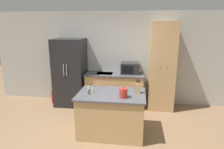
{
  "coord_description": "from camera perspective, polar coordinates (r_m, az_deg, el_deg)",
  "views": [
    {
      "loc": [
        0.67,
        -3.3,
        2.26
      ],
      "look_at": [
        0.03,
        1.4,
        1.05
      ],
      "focal_mm": 32.0,
      "sensor_mm": 36.0,
      "label": 1
    }
  ],
  "objects": [
    {
      "name": "knife_block",
      "position": [
        4.1,
        7.42,
        -3.84
      ],
      "size": [
        0.09,
        0.09,
        0.29
      ],
      "color": "tan",
      "rests_on": "kitchen_island"
    },
    {
      "name": "fire_extinguisher",
      "position": [
        6.14,
        -16.35,
        -5.98
      ],
      "size": [
        0.13,
        0.13,
        0.43
      ],
      "color": "red",
      "rests_on": "ground_plane"
    },
    {
      "name": "spice_bottle_tall_dark",
      "position": [
        4.23,
        -6.7,
        -4.09
      ],
      "size": [
        0.04,
        0.04,
        0.11
      ],
      "color": "beige",
      "rests_on": "kitchen_island"
    },
    {
      "name": "spice_bottle_short_red",
      "position": [
        4.14,
        -5.55,
        -4.43
      ],
      "size": [
        0.04,
        0.04,
        0.11
      ],
      "color": "beige",
      "rests_on": "kitchen_island"
    },
    {
      "name": "kitchen_island",
      "position": [
        4.25,
        -0.16,
        -11.0
      ],
      "size": [
        1.38,
        0.94,
        0.88
      ],
      "color": "tan",
      "rests_on": "ground_plane"
    },
    {
      "name": "kettle",
      "position": [
        3.84,
        3.27,
        -5.27
      ],
      "size": [
        0.16,
        0.16,
        0.21
      ],
      "color": "#B72D28",
      "rests_on": "kitchen_island"
    },
    {
      "name": "microwave",
      "position": [
        5.52,
        5.19,
        1.83
      ],
      "size": [
        0.5,
        0.4,
        0.3
      ],
      "color": "#232326",
      "rests_on": "back_counter"
    },
    {
      "name": "pantry_cabinet",
      "position": [
        5.44,
        14.1,
        2.21
      ],
      "size": [
        0.66,
        0.64,
        2.32
      ],
      "color": "tan",
      "rests_on": "ground_plane"
    },
    {
      "name": "back_counter",
      "position": [
        5.64,
        0.79,
        -4.27
      ],
      "size": [
        1.62,
        0.63,
        0.92
      ],
      "color": "tan",
      "rests_on": "ground_plane"
    },
    {
      "name": "ground_plane",
      "position": [
        4.06,
        -3.28,
        -19.58
      ],
      "size": [
        14.0,
        14.0,
        0.0
      ],
      "primitive_type": "plane",
      "color": "#846647"
    },
    {
      "name": "spice_bottle_amber_oil",
      "position": [
        4.05,
        -6.6,
        -5.05
      ],
      "size": [
        0.04,
        0.04,
        0.09
      ],
      "color": "#337033",
      "rests_on": "kitchen_island"
    },
    {
      "name": "refrigerator",
      "position": [
        5.72,
        -11.82,
        0.62
      ],
      "size": [
        0.82,
        0.76,
        1.87
      ],
      "color": "black",
      "rests_on": "ground_plane"
    },
    {
      "name": "wall_back",
      "position": [
        5.75,
        0.96,
        4.7
      ],
      "size": [
        7.2,
        0.06,
        2.6
      ],
      "color": "#B2B2AD",
      "rests_on": "ground_plane"
    }
  ]
}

